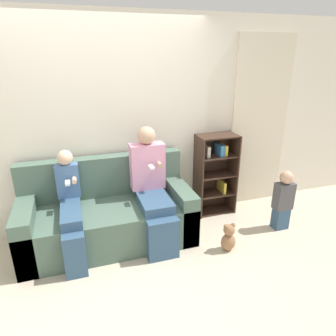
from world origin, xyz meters
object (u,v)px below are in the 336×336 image
at_px(toddler_standing, 283,199).
at_px(bookshelf, 215,172).
at_px(teddy_bear, 228,238).
at_px(adult_seated, 152,186).
at_px(couch, 108,216).
at_px(child_seated, 71,209).

height_order(toddler_standing, bookshelf, bookshelf).
xyz_separation_m(bookshelf, teddy_bear, (-0.25, -0.91, -0.42)).
relative_size(adult_seated, teddy_bear, 3.88).
bearing_deg(adult_seated, couch, 168.21).
xyz_separation_m(couch, bookshelf, (1.49, 0.29, 0.26)).
relative_size(child_seated, bookshelf, 1.02).
distance_m(toddler_standing, teddy_bear, 0.92).
distance_m(couch, toddler_standing, 2.14).
height_order(couch, adult_seated, adult_seated).
xyz_separation_m(child_seated, teddy_bear, (1.64, -0.45, -0.40)).
xyz_separation_m(toddler_standing, teddy_bear, (-0.86, -0.21, -0.24)).
distance_m(couch, adult_seated, 0.63).
bearing_deg(bookshelf, teddy_bear, -105.36).
distance_m(adult_seated, toddler_standing, 1.65).
xyz_separation_m(adult_seated, teddy_bear, (0.74, -0.51, -0.52)).
height_order(couch, child_seated, child_seated).
distance_m(child_seated, bookshelf, 1.95).
relative_size(couch, adult_seated, 1.45).
bearing_deg(toddler_standing, teddy_bear, -165.94).
height_order(couch, toddler_standing, couch).
bearing_deg(couch, toddler_standing, -10.82).
bearing_deg(teddy_bear, couch, 153.66).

